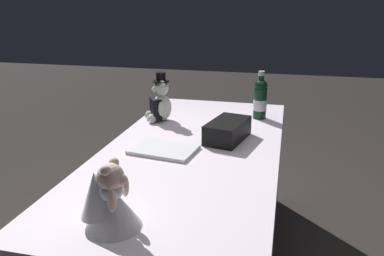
# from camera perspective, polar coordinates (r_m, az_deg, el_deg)

# --- Properties ---
(reception_table) EXTENTS (1.82, 0.82, 0.71)m
(reception_table) POSITION_cam_1_polar(r_m,az_deg,el_deg) (2.05, 0.00, -12.20)
(reception_table) COLOR white
(reception_table) RESTS_ON ground_plane
(teddy_bear_groom) EXTENTS (0.16, 0.16, 0.28)m
(teddy_bear_groom) POSITION_cam_1_polar(r_m,az_deg,el_deg) (2.29, -4.65, 3.55)
(teddy_bear_groom) COLOR silver
(teddy_bear_groom) RESTS_ON reception_table
(teddy_bear_bride) EXTENTS (0.18, 0.21, 0.22)m
(teddy_bear_bride) POSITION_cam_1_polar(r_m,az_deg,el_deg) (1.26, -11.95, -9.98)
(teddy_bear_bride) COLOR white
(teddy_bear_bride) RESTS_ON reception_table
(champagne_bottle) EXTENTS (0.08, 0.08, 0.28)m
(champagne_bottle) POSITION_cam_1_polar(r_m,az_deg,el_deg) (2.36, 9.76, 4.19)
(champagne_bottle) COLOR #0F321E
(champagne_bottle) RESTS_ON reception_table
(signing_pen) EXTENTS (0.07, 0.13, 0.01)m
(signing_pen) POSITION_cam_1_polar(r_m,az_deg,el_deg) (2.27, 5.91, 0.77)
(signing_pen) COLOR black
(signing_pen) RESTS_ON reception_table
(gift_case_black) EXTENTS (0.31, 0.21, 0.10)m
(gift_case_black) POSITION_cam_1_polar(r_m,az_deg,el_deg) (1.99, 5.12, -0.34)
(gift_case_black) COLOR black
(gift_case_black) RESTS_ON reception_table
(guestbook) EXTENTS (0.24, 0.32, 0.02)m
(guestbook) POSITION_cam_1_polar(r_m,az_deg,el_deg) (1.85, -4.07, -3.11)
(guestbook) COLOR white
(guestbook) RESTS_ON reception_table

